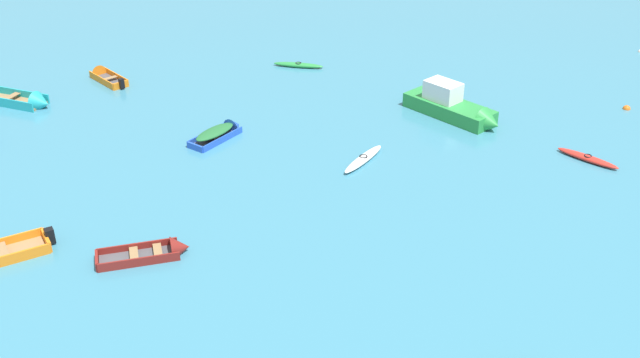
% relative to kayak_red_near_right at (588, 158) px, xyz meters
% --- Properties ---
extents(kayak_red_near_right, '(2.28, 2.80, 0.30)m').
position_rel_kayak_red_near_right_xyz_m(kayak_red_near_right, '(0.00, 0.00, 0.00)').
color(kayak_red_near_right, red).
rests_on(kayak_red_near_right, ground_plane).
extents(motor_launch_green_near_left, '(4.55, 5.70, 2.10)m').
position_rel_kayak_red_near_right_xyz_m(motor_launch_green_near_left, '(-4.72, 5.91, 0.44)').
color(motor_launch_green_near_left, '#288C3D').
rests_on(motor_launch_green_near_left, ground_plane).
extents(rowboat_orange_near_camera, '(2.63, 3.34, 0.95)m').
position_rel_kayak_red_near_right_xyz_m(rowboat_orange_near_camera, '(-23.99, 14.97, 0.04)').
color(rowboat_orange_near_camera, '#4C4C51').
rests_on(rowboat_orange_near_camera, ground_plane).
extents(kayak_white_distant_center, '(2.67, 2.86, 0.32)m').
position_rel_kayak_red_near_right_xyz_m(kayak_white_distant_center, '(-10.71, 1.68, 0.01)').
color(kayak_white_distant_center, white).
rests_on(kayak_white_distant_center, ground_plane).
extents(rowboat_blue_midfield_left, '(3.11, 3.11, 1.01)m').
position_rel_kayak_red_near_right_xyz_m(rowboat_blue_midfield_left, '(-17.27, 5.67, 0.13)').
color(rowboat_blue_midfield_left, '#4C4C51').
rests_on(rowboat_blue_midfield_left, ground_plane).
extents(rowboat_turquoise_midfield_right, '(4.38, 3.33, 1.28)m').
position_rel_kayak_red_near_right_xyz_m(rowboat_turquoise_midfield_right, '(-27.84, 11.44, 0.10)').
color(rowboat_turquoise_midfield_right, '#99754C').
rests_on(rowboat_turquoise_midfield_right, ground_plane).
extents(rowboat_maroon_cluster_outer, '(3.66, 1.44, 1.01)m').
position_rel_kayak_red_near_right_xyz_m(rowboat_maroon_cluster_outer, '(-20.15, -4.71, 0.03)').
color(rowboat_maroon_cluster_outer, '#4C4C51').
rests_on(rowboat_maroon_cluster_outer, ground_plane).
extents(kayak_green_outer_right, '(3.17, 1.63, 0.30)m').
position_rel_kayak_red_near_right_xyz_m(kayak_green_outer_right, '(-12.00, 14.96, 0.00)').
color(kayak_green_outer_right, '#288C3D').
rests_on(kayak_green_outer_right, ground_plane).
extents(mooring_buoy_trailing, '(0.42, 0.42, 0.42)m').
position_rel_kayak_red_near_right_xyz_m(mooring_buoy_trailing, '(5.09, 5.45, -0.14)').
color(mooring_buoy_trailing, orange).
rests_on(mooring_buoy_trailing, ground_plane).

